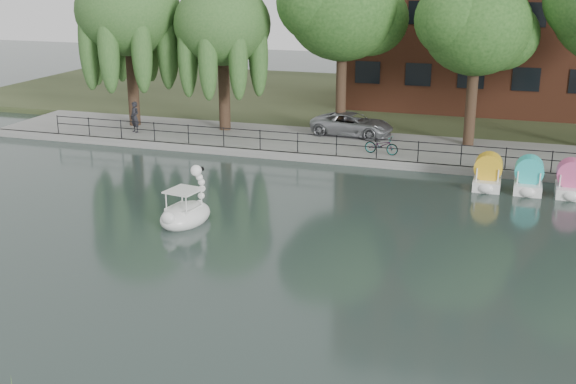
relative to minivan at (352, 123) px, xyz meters
The scene contains 13 objects.
ground_plane 17.75m from the minivan, 89.16° to the right, with size 120.00×120.00×0.00m, color #384C47.
promenade 1.96m from the minivan, 81.42° to the right, with size 40.00×6.00×0.40m, color gray.
kerb 4.76m from the minivan, 86.83° to the right, with size 40.00×0.25×0.40m, color gray.
land_strip 12.32m from the minivan, 88.79° to the left, with size 60.00×22.00×0.36m, color #47512D.
railing 4.47m from the minivan, 86.68° to the right, with size 32.00×0.05×1.00m.
willow_left 14.03m from the minivan, behind, with size 5.88×5.88×9.01m.
willow_mid 8.90m from the minivan, behind, with size 5.32×5.32×8.15m.
broadleaf_center 6.00m from the minivan, 158.92° to the left, with size 6.00×6.00×9.25m.
broadleaf_right 8.19m from the minivan, ahead, with size 5.40×5.40×8.32m.
minivan is the anchor object (origin of this frame).
bicycle 4.27m from the minivan, 56.97° to the right, with size 1.72×0.60×1.00m, color gray.
pedestrian 12.10m from the minivan, 165.76° to the right, with size 0.71×0.48×1.98m, color black.
swan_boat 14.96m from the minivan, 101.60° to the right, with size 1.93×2.67×2.07m.
Camera 1 is at (8.39, -20.27, 9.32)m, focal length 45.00 mm.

